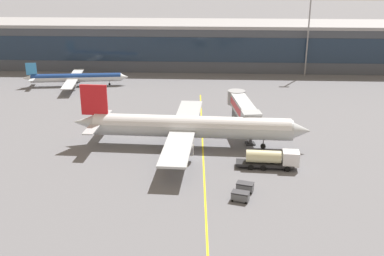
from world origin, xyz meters
The scene contains 10 objects.
ground_plane centered at (0.00, 0.00, 0.00)m, with size 700.00×700.00×0.00m, color slate.
apron_lead_in_line centered at (1.89, 2.00, 0.00)m, with size 0.30×80.00×0.01m, color yellow.
terminal_building centered at (18.35, 77.69, 7.38)m, with size 217.06×21.56×14.73m.
main_airliner centered at (-0.77, 5.24, 4.05)m, with size 46.02×36.51×11.89m.
jet_bridge centered at (9.83, 15.01, 5.02)m, with size 6.26×18.92×6.74m.
fuel_tanker centered at (13.99, -4.19, 1.75)m, with size 10.93×3.15×3.25m.
baggage_cart_0 centered at (8.02, -16.29, 0.78)m, with size 2.97×2.23×1.48m.
baggage_cart_1 centered at (8.90, -13.21, 0.78)m, with size 2.97×2.23×1.48m.
commuter_jet_far centered at (-35.85, 49.70, 2.40)m, with size 29.90×24.04×6.85m.
apron_light_mast_0 centered at (31.92, 65.73, 15.33)m, with size 2.80×0.50×26.58m.
Camera 1 is at (3.88, -79.69, 34.47)m, focal length 44.04 mm.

